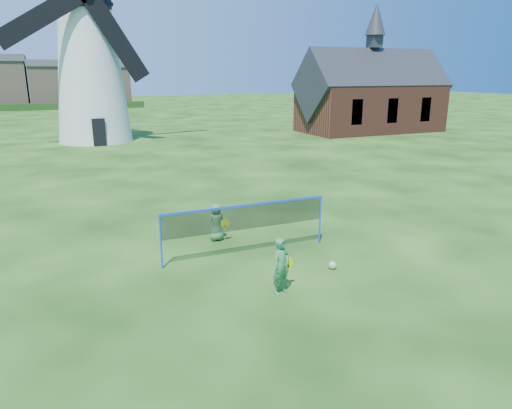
{
  "coord_description": "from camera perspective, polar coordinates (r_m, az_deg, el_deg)",
  "views": [
    {
      "loc": [
        -5.01,
        -11.44,
        5.15
      ],
      "look_at": [
        0.2,
        0.5,
        1.5
      ],
      "focal_mm": 32.66,
      "sensor_mm": 36.0,
      "label": 1
    }
  ],
  "objects": [
    {
      "name": "ground",
      "position": [
        13.51,
        0.07,
        -6.76
      ],
      "size": [
        220.0,
        220.0,
        0.0
      ],
      "primitive_type": "plane",
      "color": "black",
      "rests_on": "ground"
    },
    {
      "name": "windmill",
      "position": [
        39.1,
        -19.69,
        15.83
      ],
      "size": [
        12.44,
        5.57,
        16.97
      ],
      "color": "silver",
      "rests_on": "ground"
    },
    {
      "name": "chapel",
      "position": [
        45.17,
        13.9,
        12.69
      ],
      "size": [
        13.3,
        6.45,
        11.24
      ],
      "color": "brown",
      "rests_on": "ground"
    },
    {
      "name": "badminton_net",
      "position": [
        13.48,
        -1.23,
        -1.66
      ],
      "size": [
        5.05,
        0.05,
        1.55
      ],
      "color": "blue",
      "rests_on": "ground"
    },
    {
      "name": "player_girl",
      "position": [
        11.31,
        3.1,
        -7.53
      ],
      "size": [
        0.72,
        0.51,
        1.41
      ],
      "rotation": [
        0.0,
        0.0,
        0.4
      ],
      "color": "#327E49",
      "rests_on": "ground"
    },
    {
      "name": "player_boy",
      "position": [
        14.9,
        -4.87,
        -2.19
      ],
      "size": [
        0.67,
        0.44,
        1.2
      ],
      "rotation": [
        0.0,
        0.0,
        3.22
      ],
      "color": "#438C48",
      "rests_on": "ground"
    },
    {
      "name": "play_ball",
      "position": [
        13.02,
        9.37,
        -7.35
      ],
      "size": [
        0.22,
        0.22,
        0.22
      ],
      "primitive_type": "sphere",
      "color": "green",
      "rests_on": "ground"
    }
  ]
}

